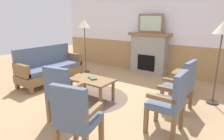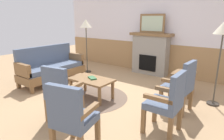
% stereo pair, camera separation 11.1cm
% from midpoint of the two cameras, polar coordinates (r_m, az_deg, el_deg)
% --- Properties ---
extents(ground_plane, '(14.00, 14.00, 0.00)m').
position_cam_midpoint_polar(ground_plane, '(4.40, -3.40, -7.92)').
color(ground_plane, tan).
extents(wall_back, '(7.20, 0.14, 2.70)m').
position_cam_midpoint_polar(wall_back, '(6.29, 11.66, 11.14)').
color(wall_back, white).
rests_on(wall_back, ground_plane).
extents(fireplace, '(1.30, 0.44, 1.28)m').
position_cam_midpoint_polar(fireplace, '(6.14, 10.38, 4.92)').
color(fireplace, gray).
rests_on(fireplace, ground_plane).
extents(framed_picture, '(0.80, 0.04, 0.56)m').
position_cam_midpoint_polar(framed_picture, '(6.05, 10.80, 13.40)').
color(framed_picture, brown).
rests_on(framed_picture, fireplace).
extents(couch, '(0.70, 1.80, 0.98)m').
position_cam_midpoint_polar(couch, '(5.52, -18.31, 0.50)').
color(couch, brown).
rests_on(couch, ground_plane).
extents(coffee_table, '(0.96, 0.56, 0.44)m').
position_cam_midpoint_polar(coffee_table, '(4.24, -6.80, -3.33)').
color(coffee_table, brown).
rests_on(coffee_table, ground_plane).
extents(round_rug, '(1.60, 1.60, 0.01)m').
position_cam_midpoint_polar(round_rug, '(4.37, -6.64, -8.09)').
color(round_rug, brown).
rests_on(round_rug, ground_plane).
extents(book_on_table, '(0.27, 0.23, 0.03)m').
position_cam_midpoint_polar(book_on_table, '(4.22, -6.54, -2.39)').
color(book_on_table, '#33663D').
rests_on(book_on_table, coffee_table).
extents(armchair_near_fireplace, '(0.51, 0.51, 0.98)m').
position_cam_midpoint_polar(armchair_near_fireplace, '(3.81, 19.20, -3.79)').
color(armchair_near_fireplace, brown).
rests_on(armchair_near_fireplace, ground_plane).
extents(armchair_by_window_left, '(0.49, 0.49, 0.98)m').
position_cam_midpoint_polar(armchair_by_window_left, '(3.03, 15.91, -8.50)').
color(armchair_by_window_left, brown).
rests_on(armchair_by_window_left, ground_plane).
extents(armchair_front_left, '(0.57, 0.57, 0.98)m').
position_cam_midpoint_polar(armchair_front_left, '(2.51, -11.96, -13.31)').
color(armchair_front_left, brown).
rests_on(armchair_front_left, ground_plane).
extents(armchair_front_center, '(0.55, 0.55, 0.98)m').
position_cam_midpoint_polar(armchair_front_center, '(3.34, -15.35, -6.19)').
color(armchair_front_center, brown).
rests_on(armchair_front_center, ground_plane).
extents(side_table, '(0.44, 0.44, 0.55)m').
position_cam_midpoint_polar(side_table, '(4.68, 19.85, -1.74)').
color(side_table, brown).
rests_on(side_table, ground_plane).
extents(floor_lamp_by_couch, '(0.36, 0.36, 1.68)m').
position_cam_midpoint_polar(floor_lamp_by_couch, '(6.15, -8.72, 12.49)').
color(floor_lamp_by_couch, '#332D28').
rests_on(floor_lamp_by_couch, ground_plane).
extents(floor_lamp_by_chairs, '(0.36, 0.36, 1.68)m').
position_cam_midpoint_polar(floor_lamp_by_chairs, '(4.24, 29.30, 9.60)').
color(floor_lamp_by_chairs, '#332D28').
rests_on(floor_lamp_by_chairs, ground_plane).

